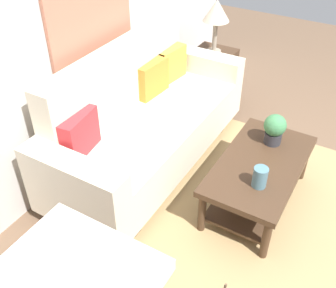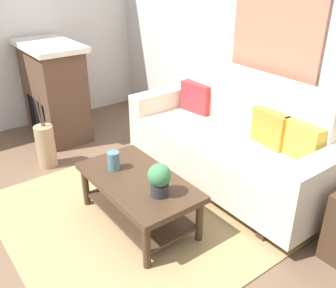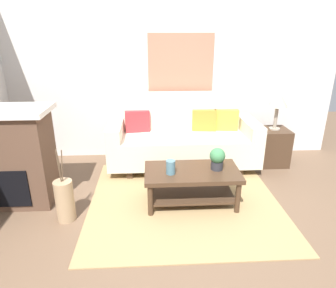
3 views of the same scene
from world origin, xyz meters
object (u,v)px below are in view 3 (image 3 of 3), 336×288
object	(u,v)px
couch	(183,139)
side_table	(272,147)
throw_pillow_mustard	(226,120)
floor_vase	(65,201)
coffee_table	(192,179)
framed_painting	(181,66)
tabletop_vase	(171,167)
throw_pillow_orange	(204,120)
table_lamp	(278,101)
fireplace	(10,157)
potted_plant_tabletop	(217,158)
throw_pillow_crimson	(138,121)

from	to	relation	value
couch	side_table	world-z (taller)	couch
throw_pillow_mustard	floor_vase	bearing A→B (deg)	-144.92
coffee_table	framed_painting	distance (m)	1.91
side_table	couch	bearing A→B (deg)	179.63
tabletop_vase	couch	bearing A→B (deg)	77.32
throw_pillow_mustard	side_table	size ratio (longest dim) A/B	0.64
throw_pillow_orange	framed_painting	distance (m)	0.90
couch	framed_painting	distance (m)	1.11
couch	framed_painting	bearing A→B (deg)	90.00
throw_pillow_orange	floor_vase	bearing A→B (deg)	-140.07
table_lamp	floor_vase	bearing A→B (deg)	-154.59
couch	floor_vase	size ratio (longest dim) A/B	4.65
side_table	table_lamp	xyz separation A→B (m)	(0.00, 0.00, 0.71)
couch	throw_pillow_orange	size ratio (longest dim) A/B	6.01
couch	throw_pillow_mustard	size ratio (longest dim) A/B	6.01
throw_pillow_mustard	fireplace	size ratio (longest dim) A/B	0.31
floor_vase	framed_painting	bearing A→B (deg)	51.94
throw_pillow_mustard	potted_plant_tabletop	xyz separation A→B (m)	(-0.38, -1.19, -0.11)
couch	tabletop_vase	xyz separation A→B (m)	(-0.26, -1.15, 0.08)
coffee_table	framed_painting	bearing A→B (deg)	89.89
coffee_table	potted_plant_tabletop	size ratio (longest dim) A/B	4.20
throw_pillow_crimson	tabletop_vase	distance (m)	1.35
throw_pillow_mustard	floor_vase	size ratio (longest dim) A/B	0.77
tabletop_vase	table_lamp	bearing A→B (deg)	34.74
throw_pillow_mustard	throw_pillow_orange	bearing A→B (deg)	180.00
throw_pillow_crimson	potted_plant_tabletop	world-z (taller)	throw_pillow_crimson
throw_pillow_crimson	fireplace	distance (m)	1.77
couch	throw_pillow_crimson	distance (m)	0.73
couch	table_lamp	distance (m)	1.49
side_table	table_lamp	distance (m)	0.71
tabletop_vase	fireplace	distance (m)	1.86
couch	coffee_table	size ratio (longest dim) A/B	1.97
throw_pillow_crimson	tabletop_vase	world-z (taller)	throw_pillow_crimson
floor_vase	throw_pillow_crimson	bearing A→B (deg)	63.10
throw_pillow_orange	potted_plant_tabletop	size ratio (longest dim) A/B	1.37
throw_pillow_orange	table_lamp	world-z (taller)	table_lamp
couch	floor_vase	xyz separation A→B (m)	(-1.41, -1.34, -0.20)
throw_pillow_orange	table_lamp	xyz separation A→B (m)	(1.05, -0.14, 0.31)
coffee_table	table_lamp	size ratio (longest dim) A/B	1.93
throw_pillow_mustard	side_table	xyz separation A→B (m)	(0.71, -0.14, -0.40)
potted_plant_tabletop	table_lamp	world-z (taller)	table_lamp
potted_plant_tabletop	floor_vase	distance (m)	1.75
throw_pillow_orange	potted_plant_tabletop	distance (m)	1.19
side_table	floor_vase	world-z (taller)	side_table
couch	fireplace	size ratio (longest dim) A/B	1.87
tabletop_vase	framed_painting	distance (m)	1.88
throw_pillow_mustard	table_lamp	world-z (taller)	table_lamp
coffee_table	side_table	distance (m)	1.75
throw_pillow_crimson	coffee_table	xyz separation A→B (m)	(0.67, -1.20, -0.37)
tabletop_vase	throw_pillow_orange	bearing A→B (deg)	65.01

